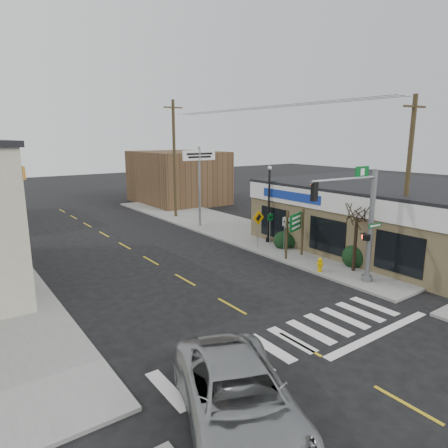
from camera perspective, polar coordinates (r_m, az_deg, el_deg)
ground at (r=14.95m, az=10.74°, el=-16.52°), size 140.00×140.00×0.00m
sidewalk_right at (r=29.61m, az=4.61°, el=-1.55°), size 6.00×38.00×0.13m
center_line at (r=20.71m, az=-5.61°, el=-7.93°), size 0.12×56.00×0.01m
crosswalk at (r=15.18m, az=9.61°, el=-15.97°), size 11.00×2.20×0.01m
thrift_store at (r=28.84m, az=22.28°, el=1.11°), size 12.00×14.00×4.00m
bldg_distant_right at (r=44.71m, az=-6.63°, el=6.67°), size 8.00×10.00×5.60m
suv at (r=10.83m, az=2.05°, el=-23.60°), size 4.66×6.39×1.61m
traffic_signal_pole at (r=19.91m, az=19.26°, el=1.17°), size 4.51×0.37×5.72m
guide_sign at (r=23.86m, az=10.16°, el=-0.40°), size 1.63×0.14×2.86m
fire_hydrant at (r=21.89m, az=13.56°, el=-5.58°), size 0.24×0.24×0.78m
ped_crossing_sign at (r=25.71m, az=4.91°, el=0.32°), size 0.95×0.07×2.44m
lamp_post at (r=26.92m, az=6.54°, el=3.66°), size 0.67×0.53×5.16m
dance_center_sign at (r=31.70m, az=-3.55°, el=8.26°), size 2.96×0.19×6.30m
bare_tree at (r=21.87m, az=18.56°, el=2.17°), size 2.17×2.17×4.34m
shrub_front at (r=23.40m, az=18.15°, el=-4.45°), size 1.37×1.37×1.03m
shrub_back at (r=26.15m, az=8.43°, el=-2.34°), size 1.23×1.23×0.92m
utility_pole_near at (r=22.16m, az=24.67°, el=5.04°), size 1.57×0.24×9.05m
utility_pole_far at (r=35.76m, az=-7.10°, el=9.33°), size 1.76×0.26×10.15m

